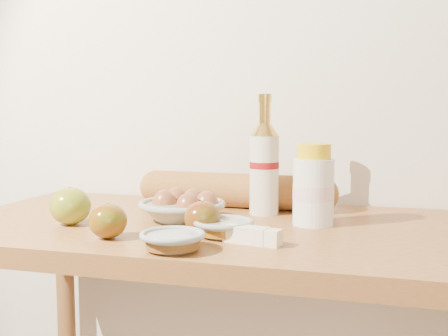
{
  "coord_description": "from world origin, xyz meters",
  "views": [
    {
      "loc": [
        0.31,
        0.07,
        1.14
      ],
      "look_at": [
        0.0,
        1.15,
        1.02
      ],
      "focal_mm": 45.0,
      "sensor_mm": 36.0,
      "label": 1
    }
  ],
  "objects": [
    {
      "name": "egg_bowl",
      "position": [
        -0.1,
        1.18,
        0.93
      ],
      "size": [
        0.25,
        0.25,
        0.07
      ],
      "rotation": [
        0.0,
        0.0,
        -0.41
      ],
      "color": "gray",
      "rests_on": "table"
    },
    {
      "name": "baguette",
      "position": [
        -0.04,
        1.37,
        0.94
      ],
      "size": [
        0.5,
        0.1,
        0.08
      ],
      "rotation": [
        0.0,
        0.0,
        -0.03
      ],
      "color": "#AA7134",
      "rests_on": "table"
    },
    {
      "name": "bourbon_bottle",
      "position": [
        0.05,
        1.31,
        1.01
      ],
      "size": [
        0.09,
        0.09,
        0.27
      ],
      "rotation": [
        0.0,
        0.0,
        -0.37
      ],
      "color": "beige",
      "rests_on": "table"
    },
    {
      "name": "cream_bottle",
      "position": [
        0.17,
        1.22,
        0.98
      ],
      "size": [
        0.1,
        0.1,
        0.17
      ],
      "rotation": [
        0.0,
        0.0,
        0.22
      ],
      "color": "white",
      "rests_on": "table"
    },
    {
      "name": "apple_redgreen_front",
      "position": [
        -0.18,
        0.99,
        0.93
      ],
      "size": [
        0.09,
        0.09,
        0.07
      ],
      "rotation": [
        0.0,
        0.0,
        -0.36
      ],
      "color": "#981708",
      "rests_on": "table"
    },
    {
      "name": "apple_redgreen_right",
      "position": [
        -0.02,
        1.07,
        0.93
      ],
      "size": [
        0.09,
        0.09,
        0.06
      ],
      "rotation": [
        0.0,
        0.0,
        -0.31
      ],
      "color": "maroon",
      "rests_on": "table"
    },
    {
      "name": "apple_yellowgreen",
      "position": [
        -0.31,
        1.08,
        0.94
      ],
      "size": [
        0.1,
        0.1,
        0.08
      ],
      "rotation": [
        0.0,
        0.0,
        0.13
      ],
      "color": "olive",
      "rests_on": "table"
    },
    {
      "name": "table",
      "position": [
        0.0,
        1.18,
        0.78
      ],
      "size": [
        1.2,
        0.6,
        0.9
      ],
      "color": "#A56C35",
      "rests_on": "ground"
    },
    {
      "name": "back_wall",
      "position": [
        0.0,
        1.51,
        1.3
      ],
      "size": [
        3.5,
        0.02,
        2.6
      ],
      "primitive_type": "cube",
      "color": "silver",
      "rests_on": "ground"
    },
    {
      "name": "sugar_bowl",
      "position": [
        -0.03,
        0.94,
        0.92
      ],
      "size": [
        0.14,
        0.14,
        0.03
      ],
      "rotation": [
        0.0,
        0.0,
        0.32
      ],
      "color": "#919E99",
      "rests_on": "table"
    },
    {
      "name": "butter_stick",
      "position": [
        0.09,
        1.02,
        0.91
      ],
      "size": [
        0.11,
        0.05,
        0.03
      ],
      "rotation": [
        0.0,
        0.0,
        -0.21
      ],
      "color": "beige",
      "rests_on": "table"
    },
    {
      "name": "syrup_bowl",
      "position": [
        0.02,
        1.06,
        0.92
      ],
      "size": [
        0.14,
        0.14,
        0.03
      ],
      "rotation": [
        0.0,
        0.0,
        -0.22
      ],
      "color": "gray",
      "rests_on": "table"
    }
  ]
}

